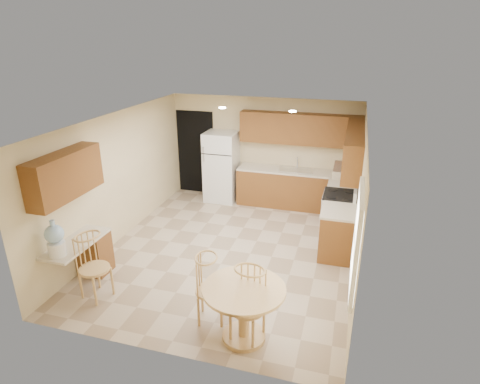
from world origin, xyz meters
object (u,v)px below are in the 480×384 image
(chair_table_a, at_px, (208,286))
(dining_table, at_px, (244,306))
(chair_table_b, at_px, (245,304))
(chair_desk, at_px, (89,264))
(refrigerator, at_px, (221,167))
(stove, at_px, (338,215))
(water_crock, at_px, (55,240))

(chair_table_a, bearing_deg, dining_table, 62.42)
(chair_table_a, bearing_deg, chair_table_b, 54.62)
(chair_table_b, relative_size, chair_desk, 1.01)
(refrigerator, height_order, chair_table_a, refrigerator)
(chair_table_a, bearing_deg, chair_desk, -102.37)
(refrigerator, height_order, stove, refrigerator)
(refrigerator, xyz_separation_m, water_crock, (-1.05, -4.52, 0.18))
(chair_table_b, height_order, water_crock, water_crock)
(refrigerator, xyz_separation_m, dining_table, (1.85, -4.59, -0.32))
(refrigerator, height_order, dining_table, refrigerator)
(refrigerator, bearing_deg, chair_table_b, -67.97)
(chair_table_a, bearing_deg, refrigerator, -175.67)
(stove, distance_m, chair_table_b, 3.62)
(stove, bearing_deg, chair_table_b, -105.62)
(dining_table, bearing_deg, stove, 73.14)
(refrigerator, distance_m, water_crock, 4.64)
(stove, distance_m, chair_table_a, 3.59)
(chair_table_a, distance_m, chair_desk, 1.90)
(dining_table, distance_m, chair_table_a, 0.58)
(chair_table_b, height_order, chair_desk, chair_table_b)
(stove, height_order, water_crock, water_crock)
(chair_desk, xyz_separation_m, water_crock, (-0.45, -0.09, 0.39))
(refrigerator, height_order, chair_desk, refrigerator)
(refrigerator, xyz_separation_m, chair_table_a, (1.30, -4.44, -0.23))
(refrigerator, distance_m, chair_table_a, 4.63)
(water_crock, bearing_deg, stove, 40.06)
(refrigerator, relative_size, chair_table_a, 1.67)
(dining_table, bearing_deg, refrigerator, 111.96)
(refrigerator, relative_size, chair_desk, 1.62)
(chair_table_a, height_order, chair_table_b, chair_table_b)
(water_crock, bearing_deg, chair_table_b, -3.50)
(stove, xyz_separation_m, chair_desk, (-3.47, -3.21, 0.17))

